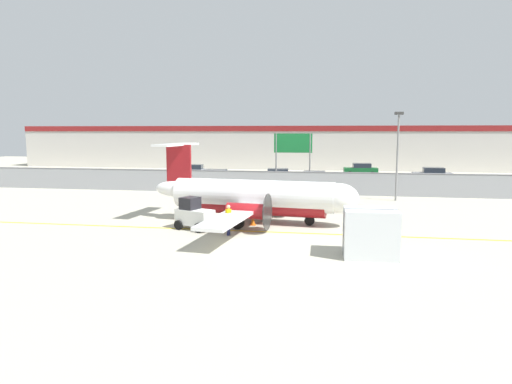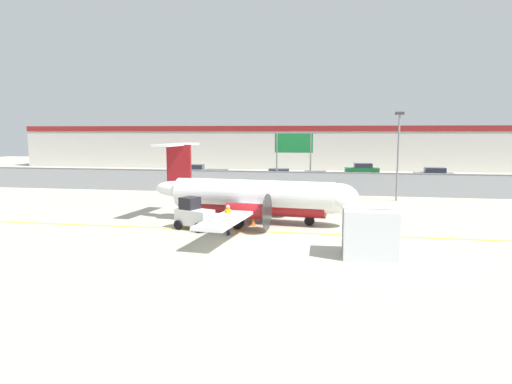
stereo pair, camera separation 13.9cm
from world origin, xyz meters
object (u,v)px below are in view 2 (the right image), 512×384
at_px(traffic_cone_near_right, 267,211).
at_px(parked_car_0, 194,171).
at_px(cargo_container, 370,233).
at_px(parked_car_4, 362,170).
at_px(apron_light_pole, 398,149).
at_px(commuter_airplane, 257,197).
at_px(ground_crew_worker, 228,218).
at_px(parked_car_3, 314,179).
at_px(parked_car_2, 280,176).
at_px(highway_sign, 294,148).
at_px(parked_car_1, 217,177).
at_px(parked_car_5, 434,175).
at_px(traffic_cone_near_left, 253,220).
at_px(baggage_tug, 194,215).

relative_size(traffic_cone_near_right, parked_car_0, 0.15).
xyz_separation_m(cargo_container, parked_car_4, (1.75, 37.94, -0.21)).
bearing_deg(apron_light_pole, commuter_airplane, -132.09).
bearing_deg(commuter_airplane, apron_light_pole, 54.40).
xyz_separation_m(ground_crew_worker, parked_car_3, (3.67, 22.26, -0.06)).
bearing_deg(parked_car_3, traffic_cone_near_right, 81.23).
bearing_deg(parked_car_2, ground_crew_worker, -95.05).
bearing_deg(parked_car_0, highway_sign, 137.24).
relative_size(parked_car_3, parked_car_4, 0.98).
height_order(cargo_container, parked_car_1, cargo_container).
xyz_separation_m(apron_light_pole, highway_sign, (-8.94, 4.37, -0.16)).
xyz_separation_m(parked_car_4, parked_car_5, (7.48, -5.75, 0.00)).
xyz_separation_m(traffic_cone_near_right, parked_car_3, (2.42, 16.10, 0.58)).
bearing_deg(traffic_cone_near_left, apron_light_pole, 49.72).
xyz_separation_m(baggage_tug, cargo_container, (9.70, -4.27, 0.24)).
distance_m(traffic_cone_near_left, parked_car_2, 21.80).
bearing_deg(commuter_airplane, traffic_cone_near_right, 90.06).
bearing_deg(highway_sign, parked_car_2, 109.22).
distance_m(parked_car_4, highway_sign, 17.70).
xyz_separation_m(traffic_cone_near_right, parked_car_1, (-7.77, 16.33, 0.58)).
bearing_deg(parked_car_3, cargo_container, 98.11).
bearing_deg(parked_car_1, ground_crew_worker, -67.77).
xyz_separation_m(baggage_tug, traffic_cone_near_left, (3.18, 1.74, -0.54)).
bearing_deg(commuter_airplane, parked_car_3, 88.22).
distance_m(traffic_cone_near_right, parked_car_2, 18.55).
height_order(ground_crew_worker, cargo_container, cargo_container).
height_order(commuter_airplane, traffic_cone_near_left, commuter_airplane).
bearing_deg(ground_crew_worker, parked_car_0, -73.21).
height_order(baggage_tug, parked_car_0, baggage_tug).
bearing_deg(cargo_container, commuter_airplane, 131.64).
distance_m(baggage_tug, parked_car_4, 35.57).
bearing_deg(highway_sign, parked_car_1, 157.43).
bearing_deg(parked_car_3, commuter_airplane, 81.51).
height_order(commuter_airplane, traffic_cone_near_right, commuter_airplane).
height_order(parked_car_3, apron_light_pole, apron_light_pole).
height_order(parked_car_5, highway_sign, highway_sign).
xyz_separation_m(baggage_tug, highway_sign, (4.20, 17.86, 3.28)).
relative_size(cargo_container, parked_car_2, 0.56).
distance_m(commuter_airplane, ground_crew_worker, 3.91).
bearing_deg(parked_car_4, baggage_tug, 67.80).
relative_size(cargo_container, parked_car_5, 0.57).
xyz_separation_m(traffic_cone_near_right, parked_car_0, (-12.45, 22.95, 0.58)).
relative_size(baggage_tug, traffic_cone_near_right, 4.02).
bearing_deg(highway_sign, apron_light_pole, -26.05).
bearing_deg(parked_car_1, traffic_cone_near_left, -63.31).
height_order(ground_crew_worker, parked_car_5, same).
height_order(cargo_container, parked_car_4, cargo_container).
height_order(traffic_cone_near_left, parked_car_0, parked_car_0).
bearing_deg(parked_car_2, apron_light_pole, -47.83).
bearing_deg(baggage_tug, traffic_cone_near_left, 51.50).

